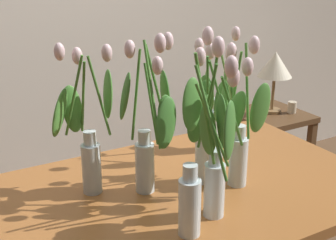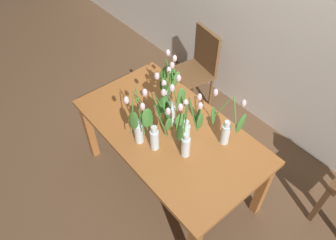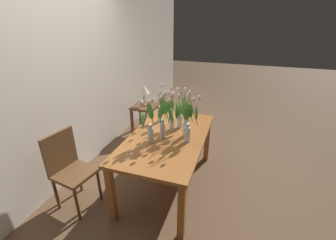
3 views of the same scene
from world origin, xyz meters
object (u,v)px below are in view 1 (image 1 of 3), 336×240
at_px(dining_table, 163,216).
at_px(table_lamp, 275,66).
at_px(tulip_vase_0, 87,136).
at_px(tulip_vase_5, 207,136).
at_px(tulip_vase_1, 203,168).
at_px(tulip_vase_4, 214,113).
at_px(tulip_vase_6, 239,140).
at_px(tulip_vase_3, 213,151).
at_px(pillar_candle, 292,107).
at_px(tulip_vase_2, 150,132).
at_px(side_table, 270,130).

bearing_deg(dining_table, table_lamp, 34.41).
distance_m(tulip_vase_0, tulip_vase_5, 0.43).
bearing_deg(table_lamp, tulip_vase_1, -138.79).
distance_m(tulip_vase_4, tulip_vase_6, 0.33).
bearing_deg(table_lamp, tulip_vase_6, -136.96).
bearing_deg(table_lamp, tulip_vase_5, -141.86).
height_order(tulip_vase_5, table_lamp, tulip_vase_5).
relative_size(tulip_vase_3, tulip_vase_6, 1.06).
bearing_deg(pillar_candle, tulip_vase_2, -151.23).
xyz_separation_m(tulip_vase_6, table_lamp, (1.07, 1.00, -0.06)).
distance_m(tulip_vase_0, tulip_vase_4, 0.59).
height_order(tulip_vase_3, tulip_vase_6, tulip_vase_3).
height_order(tulip_vase_3, tulip_vase_4, tulip_vase_3).
bearing_deg(tulip_vase_2, tulip_vase_5, -0.58).
bearing_deg(side_table, tulip_vase_6, -136.94).
xyz_separation_m(tulip_vase_3, tulip_vase_5, (0.11, 0.20, -0.04)).
distance_m(tulip_vase_0, tulip_vase_1, 0.47).
bearing_deg(tulip_vase_5, pillar_candle, 33.28).
height_order(tulip_vase_2, tulip_vase_5, tulip_vase_2).
bearing_deg(tulip_vase_1, pillar_candle, 37.23).
bearing_deg(tulip_vase_3, tulip_vase_5, 59.86).
bearing_deg(tulip_vase_0, tulip_vase_4, 6.83).
distance_m(dining_table, tulip_vase_2, 0.33).
bearing_deg(tulip_vase_5, tulip_vase_3, -120.14).
xyz_separation_m(side_table, table_lamp, (0.02, 0.02, 0.42)).
distance_m(tulip_vase_1, tulip_vase_6, 0.33).
height_order(tulip_vase_0, side_table, tulip_vase_0).
height_order(dining_table, side_table, dining_table).
relative_size(dining_table, tulip_vase_2, 2.75).
xyz_separation_m(tulip_vase_3, tulip_vase_6, (0.17, 0.09, -0.03)).
bearing_deg(tulip_vase_4, dining_table, -148.58).
bearing_deg(tulip_vase_4, tulip_vase_0, -173.17).
xyz_separation_m(tulip_vase_2, side_table, (1.34, 0.86, -0.54)).
distance_m(dining_table, tulip_vase_6, 0.39).
height_order(tulip_vase_4, tulip_vase_6, tulip_vase_6).
bearing_deg(tulip_vase_0, tulip_vase_6, -27.41).
height_order(dining_table, table_lamp, table_lamp).
xyz_separation_m(tulip_vase_5, table_lamp, (1.13, 0.89, -0.05)).
distance_m(tulip_vase_3, pillar_candle, 1.71).
height_order(side_table, table_lamp, table_lamp).
xyz_separation_m(tulip_vase_1, tulip_vase_6, (0.28, 0.18, -0.03)).
height_order(tulip_vase_3, side_table, tulip_vase_3).
height_order(tulip_vase_1, tulip_vase_6, tulip_vase_1).
bearing_deg(side_table, tulip_vase_3, -138.94).
distance_m(tulip_vase_1, tulip_vase_3, 0.14).
relative_size(tulip_vase_4, table_lamp, 1.31).
relative_size(tulip_vase_3, table_lamp, 1.48).
distance_m(tulip_vase_2, pillar_candle, 1.71).
bearing_deg(tulip_vase_0, tulip_vase_1, -65.43).
xyz_separation_m(tulip_vase_0, tulip_vase_1, (0.19, -0.43, 0.01)).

